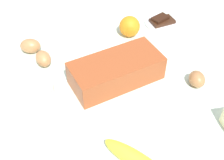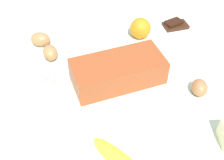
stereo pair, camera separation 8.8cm
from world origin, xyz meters
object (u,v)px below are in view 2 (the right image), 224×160
Objects in this scene: flour_bowl at (47,138)px; egg_loose at (50,53)px; egg_beside_bowl at (200,88)px; chocolate_plate at (175,27)px; loaf_pan at (118,71)px; sugar_bowl at (29,78)px; orange_fruit at (140,28)px; egg_near_butter at (40,39)px.

flour_bowl is 0.35m from egg_loose.
flour_bowl is 0.46m from egg_beside_bowl.
egg_beside_bowl is 0.46× the size of chocolate_plate.
sugar_bowl is at bearing -14.43° from loaf_pan.
loaf_pan is at bearing -21.45° from egg_beside_bowl.
egg_near_butter is (0.36, -0.00, -0.01)m from orange_fruit.
orange_fruit is at bearing -152.55° from sugar_bowl.
egg_near_butter is at bearing -33.43° from egg_beside_bowl.
orange_fruit is 1.08× the size of egg_near_butter.
egg_loose is (0.33, 0.07, -0.01)m from orange_fruit.
chocolate_plate is at bearing -136.76° from flour_bowl.
chocolate_plate is (-0.48, -0.45, -0.02)m from flour_bowl.
egg_beside_bowl is 0.34m from chocolate_plate.
egg_beside_bowl is at bearing 146.57° from egg_near_butter.
egg_beside_bowl is at bearing 152.04° from egg_loose.
orange_fruit is at bearing -167.20° from egg_loose.
flour_bowl is 2.16× the size of egg_loose.
egg_loose is at bearing -115.98° from sugar_bowl.
loaf_pan is 0.27m from sugar_bowl.
loaf_pan is 0.36m from chocolate_plate.
egg_loose is (-0.01, -0.35, -0.01)m from flour_bowl.
flour_bowl is (0.22, 0.21, -0.01)m from loaf_pan.
egg_near_butter is 0.09m from egg_loose.
sugar_bowl is 2.58× the size of egg_beside_bowl.
egg_loose is at bearing 12.80° from orange_fruit.
flour_bowl is 1.90× the size of orange_fruit.
sugar_bowl is at bearing 82.17° from egg_near_butter.
egg_near_butter is (-0.03, -0.21, -0.01)m from sugar_bowl.
egg_beside_bowl is at bearing 110.07° from orange_fruit.
orange_fruit is at bearing -69.93° from egg_beside_bowl.
flour_bowl is at bearing 51.52° from orange_fruit.
sugar_bowl reaches higher than flour_bowl.
sugar_bowl is (0.27, -0.01, -0.01)m from loaf_pan.
flour_bowl is at bearing 14.48° from egg_beside_bowl.
orange_fruit reaches higher than egg_near_butter.
sugar_bowl is at bearing 64.02° from egg_loose.
chocolate_plate is (-0.53, -0.23, -0.03)m from sugar_bowl.
sugar_bowl is 0.21m from egg_near_butter.
loaf_pan is 5.01× the size of egg_beside_bowl.
orange_fruit is (-0.34, -0.42, 0.01)m from flour_bowl.
sugar_bowl is 0.51m from egg_beside_bowl.
sugar_bowl is 0.14m from egg_loose.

